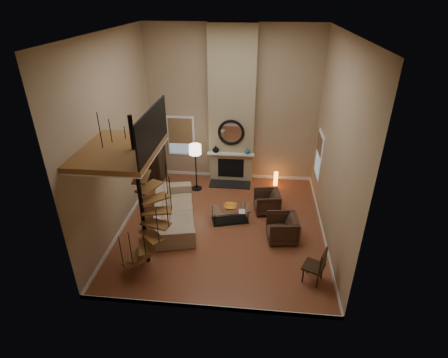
# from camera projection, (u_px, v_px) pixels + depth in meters

# --- Properties ---
(ground) EXTENTS (6.00, 6.50, 0.01)m
(ground) POSITION_uv_depth(u_px,v_px,m) (223.00, 225.00, 10.82)
(ground) COLOR #A25934
(ground) RESTS_ON ground
(back_wall) EXTENTS (6.00, 0.02, 5.50)m
(back_wall) POSITION_uv_depth(u_px,v_px,m) (232.00, 107.00, 12.37)
(back_wall) COLOR tan
(back_wall) RESTS_ON ground
(front_wall) EXTENTS (6.00, 0.02, 5.50)m
(front_wall) POSITION_uv_depth(u_px,v_px,m) (204.00, 207.00, 6.67)
(front_wall) COLOR tan
(front_wall) RESTS_ON ground
(left_wall) EXTENTS (0.02, 6.50, 5.50)m
(left_wall) POSITION_uv_depth(u_px,v_px,m) (115.00, 138.00, 9.79)
(left_wall) COLOR tan
(left_wall) RESTS_ON ground
(right_wall) EXTENTS (0.02, 6.50, 5.50)m
(right_wall) POSITION_uv_depth(u_px,v_px,m) (336.00, 146.00, 9.25)
(right_wall) COLOR tan
(right_wall) RESTS_ON ground
(ceiling) EXTENTS (6.00, 6.50, 0.01)m
(ceiling) POSITION_uv_depth(u_px,v_px,m) (222.00, 33.00, 8.22)
(ceiling) COLOR silver
(ceiling) RESTS_ON back_wall
(baseboard_back) EXTENTS (6.00, 0.02, 0.12)m
(baseboard_back) POSITION_uv_depth(u_px,v_px,m) (232.00, 175.00, 13.63)
(baseboard_back) COLOR white
(baseboard_back) RESTS_ON ground
(baseboard_front) EXTENTS (6.00, 0.02, 0.12)m
(baseboard_front) POSITION_uv_depth(u_px,v_px,m) (207.00, 307.00, 7.95)
(baseboard_front) COLOR white
(baseboard_front) RESTS_ON ground
(baseboard_left) EXTENTS (0.02, 6.50, 0.12)m
(baseboard_left) POSITION_uv_depth(u_px,v_px,m) (128.00, 218.00, 11.06)
(baseboard_left) COLOR white
(baseboard_left) RESTS_ON ground
(baseboard_right) EXTENTS (0.02, 6.50, 0.12)m
(baseboard_right) POSITION_uv_depth(u_px,v_px,m) (322.00, 230.00, 10.52)
(baseboard_right) COLOR white
(baseboard_right) RESTS_ON ground
(chimney_breast) EXTENTS (1.60, 0.38, 5.50)m
(chimney_breast) POSITION_uv_depth(u_px,v_px,m) (232.00, 109.00, 12.20)
(chimney_breast) COLOR tan
(chimney_breast) RESTS_ON ground
(hearth) EXTENTS (1.50, 0.60, 0.04)m
(hearth) POSITION_uv_depth(u_px,v_px,m) (230.00, 184.00, 13.06)
(hearth) COLOR black
(hearth) RESTS_ON ground
(firebox) EXTENTS (0.95, 0.02, 0.72)m
(firebox) POSITION_uv_depth(u_px,v_px,m) (231.00, 168.00, 13.07)
(firebox) COLOR black
(firebox) RESTS_ON chimney_breast
(mantel) EXTENTS (1.70, 0.18, 0.06)m
(mantel) POSITION_uv_depth(u_px,v_px,m) (231.00, 154.00, 12.71)
(mantel) COLOR white
(mantel) RESTS_ON chimney_breast
(mirror_frame) EXTENTS (0.94, 0.10, 0.94)m
(mirror_frame) POSITION_uv_depth(u_px,v_px,m) (231.00, 133.00, 12.39)
(mirror_frame) COLOR black
(mirror_frame) RESTS_ON chimney_breast
(mirror_disc) EXTENTS (0.80, 0.01, 0.80)m
(mirror_disc) POSITION_uv_depth(u_px,v_px,m) (231.00, 133.00, 12.39)
(mirror_disc) COLOR white
(mirror_disc) RESTS_ON chimney_breast
(vase_left) EXTENTS (0.24, 0.24, 0.25)m
(vase_left) POSITION_uv_depth(u_px,v_px,m) (216.00, 149.00, 12.72)
(vase_left) COLOR black
(vase_left) RESTS_ON mantel
(vase_right) EXTENTS (0.20, 0.20, 0.21)m
(vase_right) POSITION_uv_depth(u_px,v_px,m) (248.00, 151.00, 12.63)
(vase_right) COLOR #195359
(vase_right) RESTS_ON mantel
(window_back) EXTENTS (1.02, 0.06, 1.52)m
(window_back) POSITION_uv_depth(u_px,v_px,m) (181.00, 135.00, 13.05)
(window_back) COLOR white
(window_back) RESTS_ON back_wall
(window_right) EXTENTS (0.06, 1.02, 1.52)m
(window_right) POSITION_uv_depth(u_px,v_px,m) (319.00, 154.00, 11.53)
(window_right) COLOR white
(window_right) RESTS_ON right_wall
(entry_door) EXTENTS (0.10, 1.05, 2.16)m
(entry_door) POSITION_uv_depth(u_px,v_px,m) (143.00, 165.00, 12.17)
(entry_door) COLOR white
(entry_door) RESTS_ON ground
(loft) EXTENTS (1.70, 2.20, 1.09)m
(loft) POSITION_uv_depth(u_px,v_px,m) (123.00, 149.00, 7.90)
(loft) COLOR brown
(loft) RESTS_ON left_wall
(spiral_stair) EXTENTS (1.47, 1.47, 4.06)m
(spiral_stair) POSITION_uv_depth(u_px,v_px,m) (142.00, 204.00, 8.57)
(spiral_stair) COLOR black
(spiral_stair) RESTS_ON ground
(hutch) EXTENTS (0.42, 0.90, 2.02)m
(hutch) POSITION_uv_depth(u_px,v_px,m) (157.00, 156.00, 13.04)
(hutch) COLOR black
(hutch) RESTS_ON ground
(sofa) EXTENTS (1.79, 3.13, 0.86)m
(sofa) POSITION_uv_depth(u_px,v_px,m) (174.00, 209.00, 10.88)
(sofa) COLOR tan
(sofa) RESTS_ON ground
(armchair_near) EXTENTS (0.90, 0.88, 0.72)m
(armchair_near) POSITION_uv_depth(u_px,v_px,m) (269.00, 202.00, 11.35)
(armchair_near) COLOR #3F2A1D
(armchair_near) RESTS_ON ground
(armchair_far) EXTENTS (0.95, 0.93, 0.78)m
(armchair_far) POSITION_uv_depth(u_px,v_px,m) (285.00, 228.00, 10.09)
(armchair_far) COLOR #3F2A1D
(armchair_far) RESTS_ON ground
(coffee_table) EXTENTS (1.33, 0.92, 0.45)m
(coffee_table) POSITION_uv_depth(u_px,v_px,m) (230.00, 213.00, 10.90)
(coffee_table) COLOR silver
(coffee_table) RESTS_ON ground
(bowl) EXTENTS (0.40, 0.40, 0.10)m
(bowl) POSITION_uv_depth(u_px,v_px,m) (230.00, 206.00, 10.84)
(bowl) COLOR orange
(bowl) RESTS_ON coffee_table
(book) EXTENTS (0.20, 0.26, 0.02)m
(book) POSITION_uv_depth(u_px,v_px,m) (241.00, 212.00, 10.65)
(book) COLOR gray
(book) RESTS_ON coffee_table
(floor_lamp) EXTENTS (0.42, 0.42, 1.73)m
(floor_lamp) POSITION_uv_depth(u_px,v_px,m) (195.00, 153.00, 12.14)
(floor_lamp) COLOR black
(floor_lamp) RESTS_ON ground
(accent_lamp) EXTENTS (0.15, 0.15, 0.54)m
(accent_lamp) POSITION_uv_depth(u_px,v_px,m) (276.00, 179.00, 12.95)
(accent_lamp) COLOR orange
(accent_lamp) RESTS_ON ground
(side_chair) EXTENTS (0.64, 0.64, 1.00)m
(side_chair) POSITION_uv_depth(u_px,v_px,m) (317.00, 265.00, 8.49)
(side_chair) COLOR black
(side_chair) RESTS_ON ground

